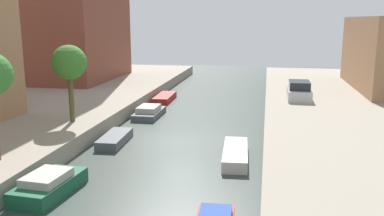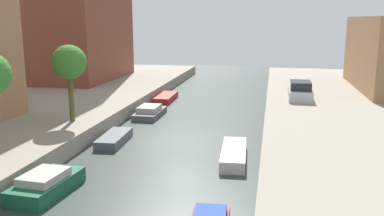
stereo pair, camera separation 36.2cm
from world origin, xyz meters
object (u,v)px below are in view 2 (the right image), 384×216
object	(u,v)px
moored_boat_left_2	(46,184)
moored_boat_left_5	(166,98)
street_tree_2	(69,63)
parked_car	(300,91)
moored_boat_right_2	(234,154)
moored_boat_left_3	(114,139)
moored_boat_left_4	(150,112)

from	to	relation	value
moored_boat_left_2	moored_boat_left_5	world-z (taller)	moored_boat_left_2
street_tree_2	parked_car	xyz separation A→B (m)	(14.42, 10.43, -3.03)
street_tree_2	moored_boat_left_2	world-z (taller)	street_tree_2
moored_boat_left_5	moored_boat_right_2	bearing A→B (deg)	-63.42
moored_boat_left_3	moored_boat_left_4	distance (m)	7.04
moored_boat_left_4	moored_boat_left_5	world-z (taller)	moored_boat_left_4
moored_boat_left_4	moored_boat_left_2	bearing A→B (deg)	-90.64
street_tree_2	moored_boat_left_5	size ratio (longest dim) A/B	1.10
street_tree_2	moored_boat_left_5	distance (m)	13.68
moored_boat_left_2	moored_boat_left_3	bearing A→B (deg)	89.51
moored_boat_left_4	moored_boat_right_2	bearing A→B (deg)	-50.43
moored_boat_left_2	moored_boat_left_4	distance (m)	14.62
parked_car	moored_boat_right_2	distance (m)	13.63
moored_boat_left_2	moored_boat_left_5	size ratio (longest dim) A/B	0.85
moored_boat_left_3	moored_boat_left_4	xyz separation A→B (m)	(0.10, 7.04, 0.09)
moored_boat_left_4	street_tree_2	bearing A→B (deg)	-116.92
moored_boat_right_2	street_tree_2	bearing A→B (deg)	166.32
moored_boat_left_2	moored_boat_left_4	world-z (taller)	moored_boat_left_2
street_tree_2	parked_car	bearing A→B (deg)	35.87
moored_boat_left_4	moored_boat_right_2	size ratio (longest dim) A/B	0.85
street_tree_2	moored_boat_left_5	xyz separation A→B (m)	(2.76, 12.67, -4.37)
parked_car	moored_boat_left_3	distance (m)	16.06
moored_boat_left_2	moored_boat_right_2	size ratio (longest dim) A/B	0.81
moored_boat_left_5	moored_boat_right_2	distance (m)	16.99
moored_boat_right_2	parked_car	bearing A→B (deg)	72.61
moored_boat_left_3	moored_boat_left_4	world-z (taller)	moored_boat_left_4
moored_boat_left_4	moored_boat_left_5	distance (m)	6.48
parked_car	moored_boat_left_2	size ratio (longest dim) A/B	1.16
moored_boat_right_2	moored_boat_left_4	bearing A→B (deg)	129.57
parked_car	moored_boat_right_2	size ratio (longest dim) A/B	0.94
street_tree_2	parked_car	distance (m)	18.05
moored_boat_left_5	moored_boat_left_4	bearing A→B (deg)	-86.57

